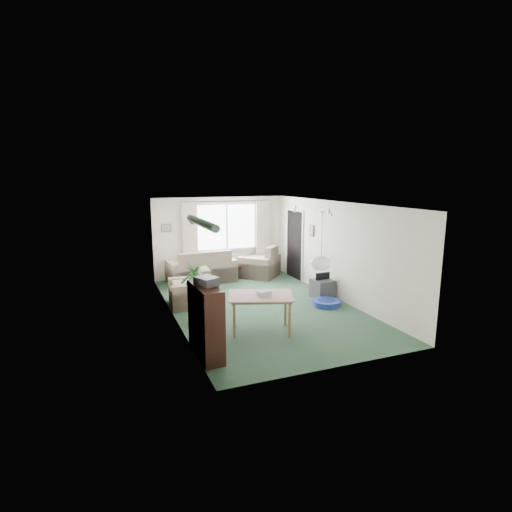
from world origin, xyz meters
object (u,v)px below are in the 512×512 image
object	(u,v)px
armchair_left	(190,287)
pet_bed	(326,303)
bookshelf	(206,321)
sofa	(201,266)
dining_table	(261,314)
armchair_corner	(259,261)
tv_cube	(322,289)
houseplant	(195,292)
coffee_table	(230,273)

from	to	relation	value
armchair_left	pet_bed	size ratio (longest dim) A/B	1.46
armchair_left	bookshelf	bearing A→B (deg)	-3.08
sofa	pet_bed	bearing A→B (deg)	119.74
dining_table	pet_bed	distance (m)	2.24
armchair_corner	pet_bed	xyz separation A→B (m)	(0.40, -3.22, -0.41)
armchair_left	sofa	bearing A→B (deg)	162.70
tv_cube	pet_bed	size ratio (longest dim) A/B	0.79
armchair_left	tv_cube	world-z (taller)	armchair_left
armchair_left	dining_table	xyz separation A→B (m)	(0.93, -2.13, -0.07)
sofa	pet_bed	xyz separation A→B (m)	(2.19, -3.25, -0.40)
pet_bed	armchair_corner	bearing A→B (deg)	97.01
houseplant	tv_cube	xyz separation A→B (m)	(3.35, 0.55, -0.43)
armchair_corner	tv_cube	world-z (taller)	armchair_corner
houseplant	pet_bed	bearing A→B (deg)	-0.64
bookshelf	tv_cube	world-z (taller)	bookshelf
armchair_left	tv_cube	bearing A→B (deg)	82.24
houseplant	coffee_table	bearing A→B (deg)	60.85
bookshelf	pet_bed	bearing A→B (deg)	22.79
sofa	coffee_table	size ratio (longest dim) A/B	2.26
coffee_table	dining_table	xyz separation A→B (m)	(-0.71, -4.14, 0.17)
coffee_table	pet_bed	distance (m)	3.51
sofa	dining_table	xyz separation A→B (m)	(0.16, -4.14, -0.11)
sofa	dining_table	world-z (taller)	sofa
bookshelf	houseplant	xyz separation A→B (m)	(0.19, 1.63, 0.05)
bookshelf	armchair_left	bearing A→B (deg)	80.13
tv_cube	armchair_corner	bearing A→B (deg)	100.55
coffee_table	dining_table	distance (m)	4.20
sofa	armchair_left	bearing A→B (deg)	64.68
armchair_corner	pet_bed	size ratio (longest dim) A/B	1.62
dining_table	bookshelf	bearing A→B (deg)	-151.12
sofa	armchair_corner	bearing A→B (deg)	174.93
armchair_corner	dining_table	bearing A→B (deg)	23.54
pet_bed	coffee_table	bearing A→B (deg)	112.15
armchair_corner	sofa	bearing A→B (deg)	-45.64
coffee_table	pet_bed	bearing A→B (deg)	-67.85
bookshelf	pet_bed	size ratio (longest dim) A/B	1.88
sofa	armchair_corner	size ratio (longest dim) A/B	1.77
coffee_table	houseplant	xyz separation A→B (m)	(-1.79, -3.21, 0.48)
pet_bed	tv_cube	bearing A→B (deg)	67.94
sofa	armchair_corner	distance (m)	1.79
coffee_table	houseplant	distance (m)	3.71
armchair_corner	bookshelf	xyz separation A→B (m)	(-2.91, -4.82, 0.14)
houseplant	pet_bed	xyz separation A→B (m)	(3.11, -0.03, -0.60)
sofa	armchair_left	xyz separation A→B (m)	(-0.77, -2.01, -0.04)
bookshelf	pet_bed	xyz separation A→B (m)	(3.30, 1.60, -0.55)
armchair_left	coffee_table	distance (m)	2.60
pet_bed	dining_table	bearing A→B (deg)	-156.17
coffee_table	sofa	bearing A→B (deg)	180.00
sofa	bookshelf	xyz separation A→B (m)	(-1.11, -4.84, 0.15)
armchair_corner	tv_cube	distance (m)	2.72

